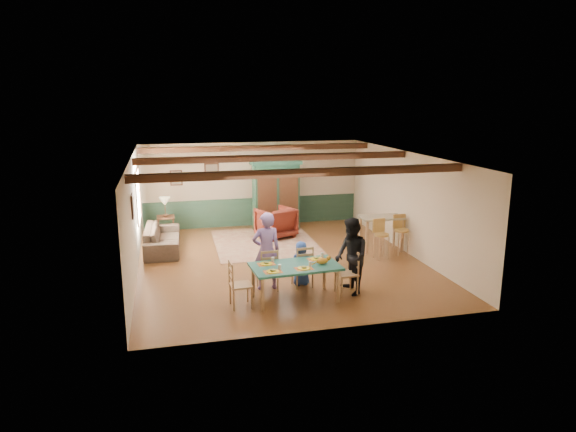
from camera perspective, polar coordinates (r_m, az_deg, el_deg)
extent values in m
plane|color=#5A3219|center=(13.11, -0.86, -5.11)|extent=(8.00, 8.00, 0.00)
cube|color=beige|center=(16.61, -3.96, 3.54)|extent=(7.00, 0.02, 2.70)
cube|color=beige|center=(12.47, -16.76, -0.18)|extent=(0.02, 8.00, 2.70)
cube|color=beige|center=(13.94, 13.30, 1.38)|extent=(0.02, 8.00, 2.70)
cube|color=white|center=(12.53, -0.90, 6.70)|extent=(7.00, 8.00, 0.02)
cube|color=#203A2B|center=(16.76, -3.90, 0.49)|extent=(6.95, 0.03, 0.90)
cube|color=black|center=(10.33, 1.94, 4.83)|extent=(6.95, 0.16, 0.16)
cube|color=black|center=(12.93, -1.30, 6.49)|extent=(6.95, 0.16, 0.16)
cube|color=black|center=(15.47, -3.39, 7.55)|extent=(6.95, 0.16, 0.16)
imported|color=#8060A5|center=(11.07, -2.42, -3.91)|extent=(0.65, 0.45, 1.71)
imported|color=black|center=(10.90, 7.05, -4.49)|extent=(0.67, 0.83, 1.64)
imported|color=#26479B|center=(11.40, 1.47, -5.29)|extent=(0.51, 0.35, 1.00)
cube|color=#C6B68F|center=(14.79, -2.58, -2.98)|extent=(2.91, 3.43, 0.01)
cube|color=#173929|center=(15.99, -1.36, 2.25)|extent=(1.56, 0.66, 2.18)
imported|color=#44110D|center=(15.27, -1.36, -0.73)|extent=(1.27, 1.29, 0.90)
imported|color=#3A2E24|center=(14.41, -13.77, -2.42)|extent=(0.99, 2.33, 0.67)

